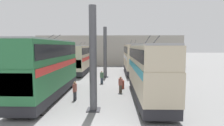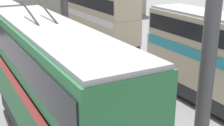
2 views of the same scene
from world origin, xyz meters
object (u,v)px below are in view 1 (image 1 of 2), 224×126
bus_left_near (148,68)px  person_by_right_row (75,90)px  bus_right_near (49,65)px  bus_right_far (81,57)px  oil_drum (122,84)px  person_aisle_midway (102,77)px  person_by_left_row (121,84)px  bus_left_far (132,57)px

bus_left_near → person_by_right_row: bus_left_near is taller
bus_right_near → bus_right_far: size_ratio=0.98×
bus_right_near → oil_drum: bus_right_near is taller
person_by_right_row → person_aisle_midway: size_ratio=1.02×
bus_right_near → person_aisle_midway: (6.10, -4.45, -2.22)m
bus_right_near → person_by_left_row: (1.77, -6.75, -2.19)m
bus_left_near → bus_right_near: size_ratio=0.98×
bus_left_near → bus_left_far: size_ratio=0.99×
bus_right_near → oil_drum: 8.28m
bus_left_near → oil_drum: (3.99, 2.22, -2.41)m
bus_right_far → bus_right_near: bearing=180.0°
bus_left_far → person_by_right_row: bus_left_far is taller
bus_left_far → oil_drum: bearing=168.9°
bus_right_near → bus_left_near: bearing=-92.1°
person_aisle_midway → person_by_right_row: bearing=176.9°
bus_right_far → person_by_right_row: size_ratio=6.68×
person_by_left_row → person_by_right_row: bearing=-52.0°
bus_left_far → person_by_left_row: bus_left_far is taller
bus_left_far → person_by_right_row: size_ratio=6.45×
bus_left_near → bus_left_far: bus_left_far is taller
bus_left_near → person_by_left_row: bus_left_near is taller
bus_left_near → person_by_left_row: 3.74m
bus_left_far → oil_drum: size_ratio=11.92×
bus_right_far → person_aisle_midway: bus_right_far is taller
bus_left_far → bus_left_near: bearing=180.0°
bus_left_near → person_by_left_row: size_ratio=6.32×
bus_right_far → person_by_left_row: (-13.41, -6.75, -1.91)m
bus_right_near → person_by_right_row: bus_right_near is taller
bus_left_near → person_by_right_row: bearing=94.3°
bus_right_near → oil_drum: (3.66, -6.94, -2.65)m
person_by_left_row → oil_drum: bearing=-179.4°
bus_left_near → bus_right_near: (0.33, 9.16, 0.24)m
bus_left_near → bus_right_near: bearing=87.9°
person_by_left_row → oil_drum: (1.89, -0.18, -0.46)m
bus_left_far → bus_right_far: size_ratio=0.97×
bus_right_near → person_by_right_row: size_ratio=6.56×
bus_right_far → bus_left_far: bearing=-91.2°
person_by_right_row → oil_drum: (4.48, -4.35, -0.44)m
person_aisle_midway → bus_right_far: bearing=38.2°
person_by_left_row → oil_drum: person_by_left_row is taller
bus_left_near → person_by_right_row: (-0.49, 6.57, -1.96)m
bus_left_near → bus_left_far: bearing=0.0°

